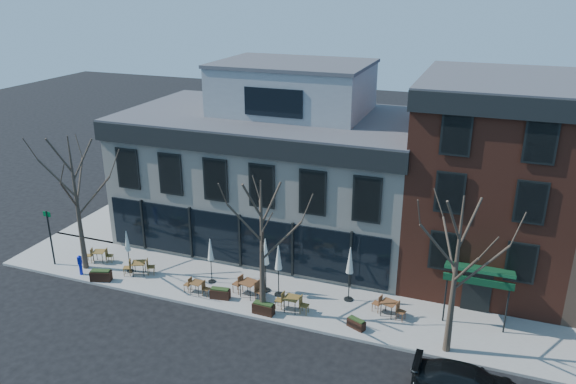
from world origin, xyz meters
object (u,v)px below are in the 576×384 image
(call_box, at_px, (80,264))
(umbrella_0, at_px, (127,243))
(parked_sedan, at_px, (468,383))
(cafe_set_0, at_px, (99,255))

(call_box, distance_m, umbrella_0, 2.95)
(call_box, bearing_deg, parked_sedan, -6.96)
(parked_sedan, distance_m, umbrella_0, 19.31)
(call_box, relative_size, cafe_set_0, 0.73)
(call_box, bearing_deg, cafe_set_0, 89.00)
(parked_sedan, bearing_deg, call_box, 83.52)
(cafe_set_0, height_order, umbrella_0, umbrella_0)
(parked_sedan, distance_m, cafe_set_0, 21.66)
(umbrella_0, bearing_deg, parked_sedan, -11.57)
(call_box, height_order, umbrella_0, umbrella_0)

